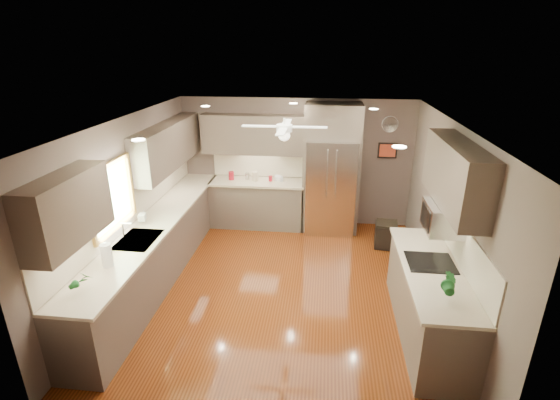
% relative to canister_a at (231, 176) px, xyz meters
% --- Properties ---
extents(floor, '(5.00, 5.00, 0.00)m').
position_rel_canister_a_xyz_m(floor, '(1.24, -2.22, -1.02)').
color(floor, '#481D09').
rests_on(floor, ground).
extents(ceiling, '(5.00, 5.00, 0.00)m').
position_rel_canister_a_xyz_m(ceiling, '(1.24, -2.22, 1.48)').
color(ceiling, white).
rests_on(ceiling, ground).
extents(wall_back, '(4.50, 0.00, 4.50)m').
position_rel_canister_a_xyz_m(wall_back, '(1.24, 0.28, 0.23)').
color(wall_back, brown).
rests_on(wall_back, ground).
extents(wall_front, '(4.50, 0.00, 4.50)m').
position_rel_canister_a_xyz_m(wall_front, '(1.24, -4.72, 0.23)').
color(wall_front, brown).
rests_on(wall_front, ground).
extents(wall_left, '(0.00, 5.00, 5.00)m').
position_rel_canister_a_xyz_m(wall_left, '(-1.01, -2.22, 0.23)').
color(wall_left, brown).
rests_on(wall_left, ground).
extents(wall_right, '(0.00, 5.00, 5.00)m').
position_rel_canister_a_xyz_m(wall_right, '(3.49, -2.22, 0.23)').
color(wall_right, brown).
rests_on(wall_right, ground).
extents(canister_a, '(0.13, 0.13, 0.17)m').
position_rel_canister_a_xyz_m(canister_a, '(0.00, 0.00, 0.00)').
color(canister_a, maroon).
rests_on(canister_a, back_run).
extents(canister_b, '(0.09, 0.09, 0.13)m').
position_rel_canister_a_xyz_m(canister_b, '(0.31, 0.04, -0.01)').
color(canister_b, silver).
rests_on(canister_b, back_run).
extents(canister_c, '(0.13, 0.13, 0.19)m').
position_rel_canister_a_xyz_m(canister_c, '(0.47, -0.02, 0.01)').
color(canister_c, tan).
rests_on(canister_c, back_run).
extents(canister_d, '(0.07, 0.07, 0.11)m').
position_rel_canister_a_xyz_m(canister_d, '(0.78, -0.02, -0.02)').
color(canister_d, maroon).
rests_on(canister_d, back_run).
extents(soap_bottle, '(0.12, 0.12, 0.21)m').
position_rel_canister_a_xyz_m(soap_bottle, '(-0.84, -2.18, 0.03)').
color(soap_bottle, white).
rests_on(soap_bottle, left_run).
extents(potted_plant_left, '(0.17, 0.14, 0.29)m').
position_rel_canister_a_xyz_m(potted_plant_left, '(-0.71, -3.99, 0.06)').
color(potted_plant_left, '#17511F').
rests_on(potted_plant_left, left_run).
extents(potted_plant_right, '(0.19, 0.16, 0.32)m').
position_rel_canister_a_xyz_m(potted_plant_right, '(3.17, -3.65, 0.08)').
color(potted_plant_right, '#17511F').
rests_on(potted_plant_right, right_run).
extents(bowl, '(0.26, 0.26, 0.05)m').
position_rel_canister_a_xyz_m(bowl, '(0.94, 0.02, -0.06)').
color(bowl, tan).
rests_on(bowl, back_run).
extents(left_run, '(0.65, 4.70, 1.45)m').
position_rel_canister_a_xyz_m(left_run, '(-0.71, -2.07, -0.54)').
color(left_run, '#4F4239').
rests_on(left_run, ground).
extents(back_run, '(1.85, 0.65, 1.45)m').
position_rel_canister_a_xyz_m(back_run, '(0.52, -0.01, -0.54)').
color(back_run, '#4F4239').
rests_on(back_run, ground).
extents(uppers, '(4.50, 4.70, 0.95)m').
position_rel_canister_a_xyz_m(uppers, '(0.50, -1.51, 0.85)').
color(uppers, '#4F4239').
rests_on(uppers, wall_left).
extents(window, '(0.05, 1.12, 0.92)m').
position_rel_canister_a_xyz_m(window, '(-0.98, -2.72, 0.53)').
color(window, '#BFF2B2').
rests_on(window, wall_left).
extents(sink, '(0.50, 0.70, 0.32)m').
position_rel_canister_a_xyz_m(sink, '(-0.69, -2.72, -0.11)').
color(sink, silver).
rests_on(sink, left_run).
extents(refrigerator, '(1.06, 0.75, 2.45)m').
position_rel_canister_a_xyz_m(refrigerator, '(1.94, -0.06, 0.17)').
color(refrigerator, silver).
rests_on(refrigerator, ground).
extents(right_run, '(0.70, 2.20, 1.45)m').
position_rel_canister_a_xyz_m(right_run, '(3.17, -3.02, -0.54)').
color(right_run, '#4F4239').
rests_on(right_run, ground).
extents(microwave, '(0.43, 0.55, 0.34)m').
position_rel_canister_a_xyz_m(microwave, '(3.27, -2.77, 0.46)').
color(microwave, silver).
rests_on(microwave, wall_right).
extents(ceiling_fan, '(1.18, 1.18, 0.32)m').
position_rel_canister_a_xyz_m(ceiling_fan, '(1.24, -1.92, 1.31)').
color(ceiling_fan, white).
rests_on(ceiling_fan, ceiling).
extents(recessed_lights, '(2.84, 3.14, 0.01)m').
position_rel_canister_a_xyz_m(recessed_lights, '(1.20, -1.82, 1.47)').
color(recessed_lights, white).
rests_on(recessed_lights, ceiling).
extents(wall_clock, '(0.30, 0.03, 0.30)m').
position_rel_canister_a_xyz_m(wall_clock, '(2.99, 0.27, 1.03)').
color(wall_clock, white).
rests_on(wall_clock, wall_back).
extents(framed_print, '(0.36, 0.03, 0.30)m').
position_rel_canister_a_xyz_m(framed_print, '(2.99, 0.26, 0.53)').
color(framed_print, black).
rests_on(framed_print, wall_back).
extents(stool, '(0.42, 0.42, 0.46)m').
position_rel_canister_a_xyz_m(stool, '(2.96, -0.70, -0.78)').
color(stool, black).
rests_on(stool, ground).
extents(paper_towel, '(0.13, 0.13, 0.33)m').
position_rel_canister_a_xyz_m(paper_towel, '(-0.73, -3.44, 0.06)').
color(paper_towel, white).
rests_on(paper_towel, left_run).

